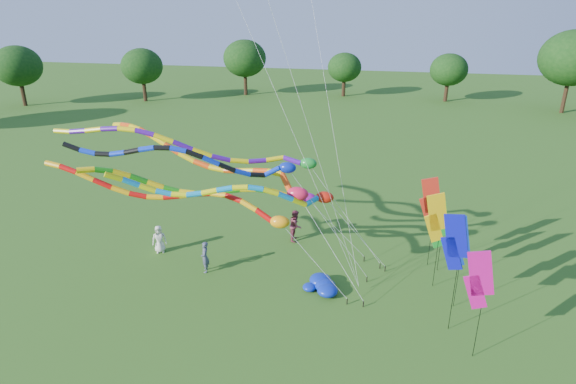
% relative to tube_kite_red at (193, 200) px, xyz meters
% --- Properties ---
extents(ground, '(160.00, 160.00, 0.00)m').
position_rel_tube_kite_red_xyz_m(ground, '(5.16, -3.16, -4.49)').
color(ground, '#2B5A17').
rests_on(ground, ground).
extents(tree_ring, '(114.48, 117.45, 9.54)m').
position_rel_tube_kite_red_xyz_m(tree_ring, '(11.48, -7.00, 0.78)').
color(tree_ring, '#382314').
rests_on(tree_ring, ground).
extents(tube_kite_red, '(13.92, 1.14, 6.57)m').
position_rel_tube_kite_red_xyz_m(tube_kite_red, '(0.00, 0.00, 0.00)').
color(tube_kite_red, black).
rests_on(tube_kite_red, ground).
extents(tube_kite_orange, '(13.99, 4.89, 7.41)m').
position_rel_tube_kite_red_xyz_m(tube_kite_orange, '(0.78, 2.25, 0.97)').
color(tube_kite_orange, black).
rests_on(tube_kite_orange, ground).
extents(tube_kite_purple, '(15.51, 2.57, 8.14)m').
position_rel_tube_kite_red_xyz_m(tube_kite_purple, '(0.29, 1.76, 1.87)').
color(tube_kite_purple, black).
rests_on(tube_kite_purple, ground).
extents(tube_kite_blue, '(12.76, 3.45, 7.94)m').
position_rel_tube_kite_red_xyz_m(tube_kite_blue, '(0.96, -0.45, 2.05)').
color(tube_kite_blue, black).
rests_on(tube_kite_blue, ground).
extents(tube_kite_cyan, '(11.78, 4.81, 6.69)m').
position_rel_tube_kite_red_xyz_m(tube_kite_cyan, '(2.69, 0.22, 0.44)').
color(tube_kite_cyan, black).
rests_on(tube_kite_cyan, ground).
extents(tube_kite_green, '(12.81, 4.43, 6.45)m').
position_rel_tube_kite_red_xyz_m(tube_kite_green, '(1.21, 1.62, -0.08)').
color(tube_kite_green, black).
rests_on(tube_kite_green, ground).
extents(banner_pole_magenta_b, '(1.16, 0.12, 4.67)m').
position_rel_tube_kite_red_xyz_m(banner_pole_magenta_b, '(12.07, -2.72, -1.09)').
color(banner_pole_magenta_b, black).
rests_on(banner_pole_magenta_b, ground).
extents(banner_pole_blue_a, '(1.11, 0.50, 5.30)m').
position_rel_tube_kite_red_xyz_m(banner_pole_blue_a, '(11.33, -1.09, -0.46)').
color(banner_pole_blue_a, black).
rests_on(banner_pole_blue_a, ground).
extents(banner_pole_green, '(1.14, 0.40, 3.81)m').
position_rel_tube_kite_red_xyz_m(banner_pole_green, '(11.28, 3.57, -1.94)').
color(banner_pole_green, black).
rests_on(banner_pole_green, ground).
extents(banner_pole_orange, '(1.15, 0.32, 4.89)m').
position_rel_tube_kite_red_xyz_m(banner_pole_orange, '(10.93, 2.05, -0.87)').
color(banner_pole_orange, black).
rests_on(banner_pole_orange, ground).
extents(banner_pole_blue_b, '(1.16, 0.14, 4.51)m').
position_rel_tube_kite_red_xyz_m(banner_pole_blue_b, '(11.72, 0.54, -1.24)').
color(banner_pole_blue_b, black).
rests_on(banner_pole_blue_b, ground).
extents(banner_pole_red, '(1.16, 0.22, 4.91)m').
position_rel_tube_kite_red_xyz_m(banner_pole_red, '(10.82, 4.05, -0.84)').
color(banner_pole_red, black).
rests_on(banner_pole_red, ground).
extents(blue_nylon_heap, '(1.38, 1.38, 0.52)m').
position_rel_tube_kite_red_xyz_m(blue_nylon_heap, '(6.21, 0.34, -4.25)').
color(blue_nylon_heap, '#0D26AC').
rests_on(blue_nylon_heap, ground).
extents(person_a, '(0.90, 0.78, 1.56)m').
position_rel_tube_kite_red_xyz_m(person_a, '(-3.29, 2.64, -3.71)').
color(person_a, silver).
rests_on(person_a, ground).
extents(person_b, '(0.59, 0.71, 1.66)m').
position_rel_tube_kite_red_xyz_m(person_b, '(-0.12, 1.20, -3.66)').
color(person_b, '#454961').
rests_on(person_b, ground).
extents(person_c, '(0.72, 0.91, 1.86)m').
position_rel_tube_kite_red_xyz_m(person_c, '(3.76, 5.50, -3.56)').
color(person_c, '#863042').
rests_on(person_c, ground).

